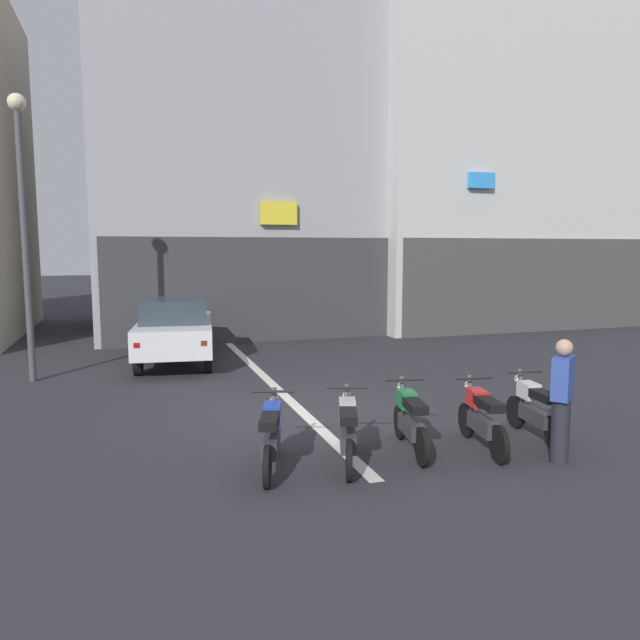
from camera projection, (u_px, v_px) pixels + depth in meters
ground_plane at (307, 416)px, 10.06m from camera, size 120.00×120.00×0.00m
lane_centre_line at (242, 356)px, 15.72m from camera, size 0.20×18.00×0.01m
building_mid_block at (236, 29)px, 20.96m from camera, size 9.94×8.56×21.33m
building_far_right at (467, 114)px, 24.15m from camera, size 10.86×10.07×16.77m
car_white_crossing_near at (175, 328)px, 14.62m from camera, size 2.24×4.28×1.64m
street_lamp at (23, 207)px, 12.30m from camera, size 0.36×0.36×6.01m
motorcycle_blue_row_leftmost at (271, 435)px, 7.59m from camera, size 0.67×1.61×0.98m
motorcycle_silver_row_left_mid at (348, 430)px, 7.80m from camera, size 0.68×1.60×0.98m
motorcycle_green_row_centre at (410, 420)px, 8.29m from camera, size 0.55×1.65×0.98m
motorcycle_red_row_right_mid at (482, 418)px, 8.38m from camera, size 0.55×1.66×0.98m
motorcycle_white_row_rightmost at (535, 409)px, 8.83m from camera, size 0.55×1.66×0.98m
person_by_motorcycles at (562, 400)px, 7.80m from camera, size 0.42×0.39×1.67m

